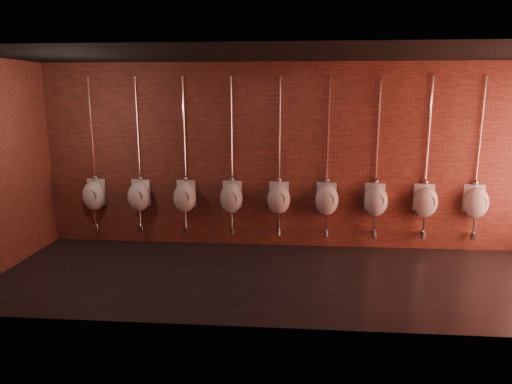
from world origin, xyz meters
TOP-DOWN VIEW (x-y plane):
  - ground at (0.00, 0.00)m, footprint 8.50×8.50m
  - room_shell at (0.00, 0.00)m, footprint 8.54×3.04m
  - urinal_0 at (-3.41, 1.36)m, footprint 0.45×0.40m
  - urinal_1 at (-2.58, 1.36)m, footprint 0.45×0.40m
  - urinal_2 at (-1.75, 1.36)m, footprint 0.45×0.40m
  - urinal_3 at (-0.92, 1.36)m, footprint 0.45×0.40m
  - urinal_4 at (-0.09, 1.36)m, footprint 0.45×0.40m
  - urinal_5 at (0.73, 1.36)m, footprint 0.45×0.40m
  - urinal_6 at (1.56, 1.36)m, footprint 0.45×0.40m
  - urinal_7 at (2.39, 1.36)m, footprint 0.45×0.40m
  - urinal_8 at (3.22, 1.36)m, footprint 0.45×0.40m

SIDE VIEW (x-z plane):
  - ground at x=0.00m, z-range 0.00..0.00m
  - urinal_0 at x=-3.41m, z-range -0.46..2.26m
  - urinal_1 at x=-2.58m, z-range -0.46..2.26m
  - urinal_2 at x=-1.75m, z-range -0.46..2.26m
  - urinal_3 at x=-0.92m, z-range -0.46..2.26m
  - urinal_4 at x=-0.09m, z-range -0.46..2.26m
  - urinal_5 at x=0.73m, z-range -0.46..2.26m
  - urinal_6 at x=1.56m, z-range -0.46..2.26m
  - urinal_7 at x=2.39m, z-range -0.46..2.26m
  - urinal_8 at x=3.22m, z-range -0.46..2.26m
  - room_shell at x=0.00m, z-range 0.40..3.62m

